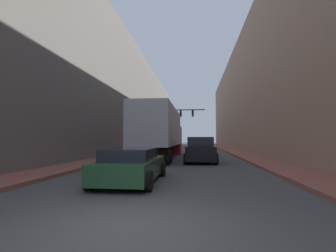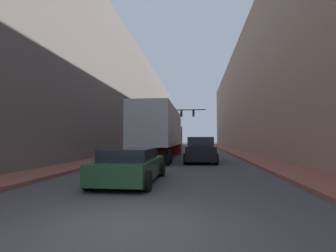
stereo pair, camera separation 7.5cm
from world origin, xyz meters
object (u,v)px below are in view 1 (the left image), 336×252
at_px(sedan_car, 132,165).
at_px(traffic_signal_gantry, 170,120).
at_px(suv_car, 200,150).
at_px(semi_truck, 161,131).

height_order(sedan_car, traffic_signal_gantry, traffic_signal_gantry).
xyz_separation_m(sedan_car, traffic_signal_gantry, (-1.29, 27.28, 3.68)).
distance_m(suv_car, traffic_signal_gantry, 19.40).
xyz_separation_m(semi_truck, sedan_car, (0.48, -11.77, -1.61)).
relative_size(sedan_car, suv_car, 0.95).
relative_size(semi_truck, suv_car, 2.81).
bearing_deg(traffic_signal_gantry, semi_truck, -87.00).
bearing_deg(traffic_signal_gantry, suv_car, -78.09).
distance_m(sedan_car, traffic_signal_gantry, 27.56).
distance_m(semi_truck, sedan_car, 11.89).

